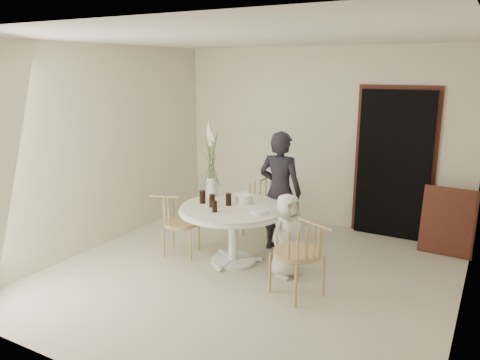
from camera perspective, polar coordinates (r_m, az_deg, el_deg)
The scene contains 18 objects.
ground at distance 5.65m, azimuth 1.02°, elevation -11.51°, with size 4.50×4.50×0.00m, color beige.
room_shell at distance 5.17m, azimuth 1.09°, elevation 4.96°, with size 4.50×4.50×4.50m.
doorway at distance 6.95m, azimuth 18.23°, elevation 1.73°, with size 1.00×0.10×2.10m, color black.
door_trim at distance 6.97m, azimuth 18.34°, elevation 2.27°, with size 1.12×0.03×2.22m, color #5B291F.
table at distance 5.78m, azimuth -0.84°, elevation -4.33°, with size 1.33×1.33×0.73m.
picture_frame at distance 6.67m, azimuth 24.02°, elevation -4.65°, with size 0.67×0.04×0.89m, color #5B291F.
chair_far at distance 6.92m, azimuth 2.82°, elevation -2.12°, with size 0.48×0.51×0.81m.
chair_right at distance 4.94m, azimuth 8.03°, elevation -8.22°, with size 0.64×0.62×0.88m.
chair_left at distance 6.16m, azimuth -8.18°, elevation -4.41°, with size 0.54×0.52×0.78m.
girl at distance 6.17m, azimuth 4.90°, elevation -1.42°, with size 0.59×0.38×1.61m, color black.
boy at distance 5.49m, azimuth 5.76°, elevation -6.72°, with size 0.49×0.32×0.99m, color white.
birthday_cake at distance 5.88m, azimuth 0.42°, elevation -2.31°, with size 0.22×0.22×0.16m.
cola_tumbler_a at distance 5.72m, azimuth -3.42°, elevation -2.56°, with size 0.07×0.07×0.16m, color black.
cola_tumbler_b at distance 5.53m, azimuth -3.11°, elevation -3.24°, with size 0.06×0.06×0.13m, color black.
cola_tumbler_c at distance 5.89m, azimuth -4.60°, elevation -2.06°, with size 0.08×0.08×0.16m, color black.
cola_tumbler_d at distance 5.77m, azimuth -1.40°, elevation -2.38°, with size 0.07×0.07×0.15m, color black.
plate_stack at distance 5.47m, azimuth 2.31°, elevation -3.88°, with size 0.20×0.20×0.05m, color white.
flower_vase at distance 6.11m, azimuth -3.50°, elevation 2.06°, with size 0.14×0.14×1.01m.
Camera 1 is at (2.42, -4.51, 2.40)m, focal length 35.00 mm.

